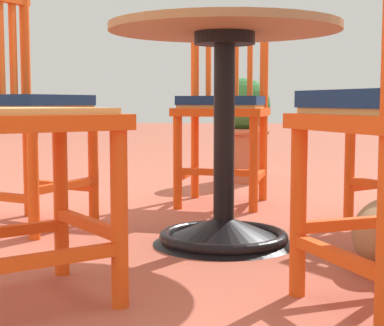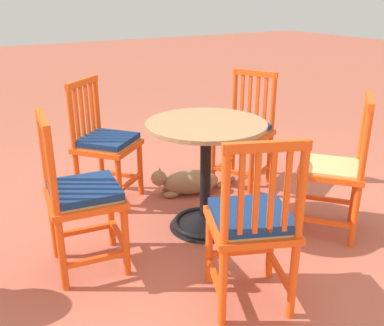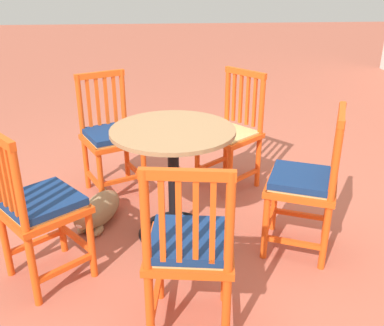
% 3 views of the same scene
% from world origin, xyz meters
% --- Properties ---
extents(ground_plane, '(24.00, 24.00, 0.00)m').
position_xyz_m(ground_plane, '(0.00, 0.00, 0.00)').
color(ground_plane, '#AD5642').
extents(cafe_table, '(0.76, 0.76, 0.73)m').
position_xyz_m(cafe_table, '(-0.04, 0.05, 0.28)').
color(cafe_table, black).
rests_on(cafe_table, ground_plane).
extents(orange_chair_at_corner, '(0.52, 0.52, 0.91)m').
position_xyz_m(orange_chair_at_corner, '(0.19, 0.82, 0.45)').
color(orange_chair_at_corner, '#E04C14').
rests_on(orange_chair_at_corner, ground_plane).
extents(orange_chair_near_fence, '(0.56, 0.56, 0.91)m').
position_xyz_m(orange_chair_near_fence, '(-0.72, 0.52, 0.43)').
color(orange_chair_near_fence, '#E04C14').
rests_on(orange_chair_near_fence, ground_plane).
extents(orange_chair_facing_out, '(0.45, 0.45, 0.91)m').
position_xyz_m(orange_chair_facing_out, '(0.80, 0.09, 0.45)').
color(orange_chair_facing_out, '#E04C14').
rests_on(orange_chair_facing_out, ground_plane).
extents(terracotta_planter, '(0.32, 0.32, 0.62)m').
position_xyz_m(terracotta_planter, '(1.63, 0.01, 0.33)').
color(terracotta_planter, '#B25B3D').
rests_on(terracotta_planter, ground_plane).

